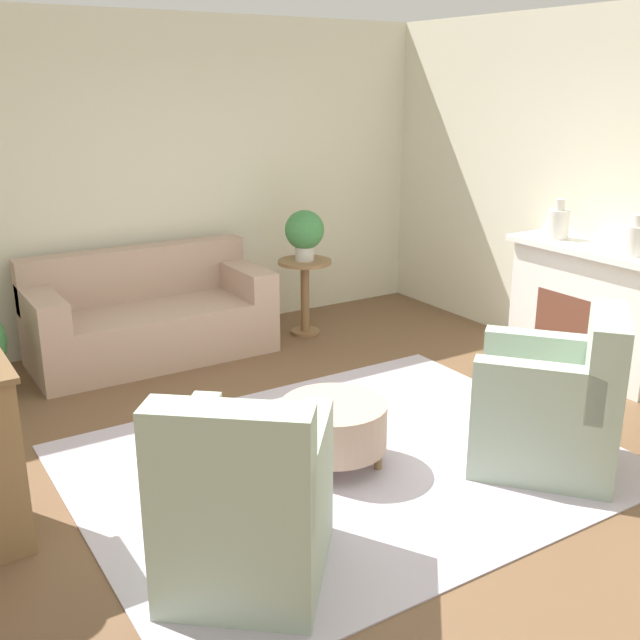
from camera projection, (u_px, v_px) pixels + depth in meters
The scene contains 12 objects.
ground_plane at pixel (347, 463), 4.59m from camera, with size 16.00×16.00×0.00m, color brown.
wall_back at pixel (158, 181), 6.57m from camera, with size 9.86×0.12×2.80m.
rug at pixel (347, 463), 4.58m from camera, with size 3.18×2.50×0.01m.
couch at pixel (150, 319), 6.29m from camera, with size 1.97×0.87×0.89m.
armchair_left at pixel (245, 507), 3.40m from camera, with size 1.06×1.07×0.98m.
armchair_right at pixel (555, 408), 4.44m from camera, with size 1.06×1.07×0.98m.
ottoman_table at pixel (334, 425), 4.49m from camera, with size 0.64×0.64×0.40m.
side_table at pixel (305, 285), 6.83m from camera, with size 0.49×0.49×0.70m.
fireplace at pixel (588, 307), 5.91m from camera, with size 0.44×1.41×1.03m.
vase_mantel_near at pixel (558, 223), 6.00m from camera, with size 0.18×0.18×0.32m.
vase_mantel_far at pixel (636, 239), 5.43m from camera, with size 0.19×0.19×0.30m.
potted_plant_on_side_table at pixel (305, 232), 6.68m from camera, with size 0.35×0.35×0.45m.
Camera 1 is at (-2.33, -3.38, 2.23)m, focal length 42.00 mm.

